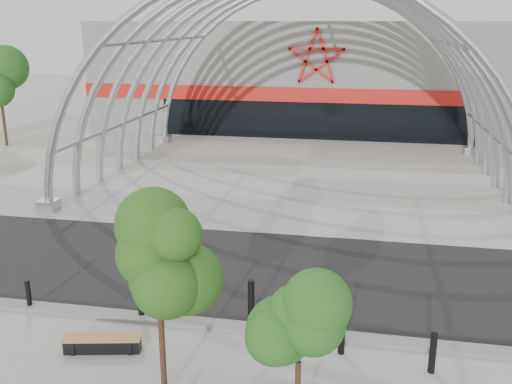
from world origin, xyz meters
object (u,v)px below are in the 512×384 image
object	(u,v)px
street_tree_0	(158,272)
bench_0	(103,344)
bollard_2	(251,299)
street_tree_1	(299,329)

from	to	relation	value
street_tree_0	bench_0	size ratio (longest dim) A/B	2.10
bollard_2	bench_0	bearing A→B (deg)	-144.64
bollard_2	street_tree_1	bearing A→B (deg)	-68.08
street_tree_1	bollard_2	bearing A→B (deg)	111.92
street_tree_1	bollard_2	world-z (taller)	street_tree_1
street_tree_0	bollard_2	world-z (taller)	street_tree_0
street_tree_0	street_tree_1	size ratio (longest dim) A/B	1.24
street_tree_1	bollard_2	distance (m)	5.23
street_tree_0	street_tree_1	bearing A→B (deg)	-14.20
street_tree_1	bench_0	bearing A→B (deg)	157.19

